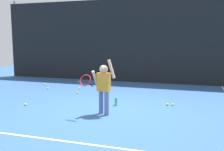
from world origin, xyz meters
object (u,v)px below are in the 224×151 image
Objects in this scene: water_bottle at (116,102)px; tennis_ball_0 at (173,105)px; tennis_ball_2 at (45,84)px; tennis_ball_6 at (167,104)px; tennis_ball_5 at (79,82)px; tennis_ball_7 at (48,88)px; tennis_ball_4 at (77,93)px; tennis_player at (103,85)px; tennis_ball_1 at (25,105)px; tennis_ball_8 at (79,88)px.

water_bottle is 3.33× the size of tennis_ball_0.
tennis_ball_2 and tennis_ball_6 have the same top height.
water_bottle reaches higher than tennis_ball_2.
tennis_ball_0 is 1.00× the size of tennis_ball_5.
tennis_ball_4 is at bearing -16.84° from tennis_ball_7.
tennis_ball_4 and tennis_ball_7 have the same top height.
tennis_player is at bearing -58.14° from tennis_ball_5.
tennis_ball_1 is at bearing -66.90° from tennis_ball_2.
tennis_ball_5 is 1.47m from tennis_ball_8.
tennis_ball_2 and tennis_ball_5 have the same top height.
tennis_ball_0 is (1.50, 0.44, -0.08)m from water_bottle.
tennis_ball_7 is (-0.70, 2.28, 0.00)m from tennis_ball_1.
tennis_ball_5 is (-2.53, 4.07, -0.69)m from tennis_player.
tennis_player is at bearing -38.78° from tennis_ball_7.
tennis_ball_8 is at bearing 157.81° from tennis_ball_0.
tennis_player is 1.09m from water_bottle.
water_bottle reaches higher than tennis_ball_1.
tennis_player is at bearing -3.51° from tennis_ball_1.
tennis_ball_1 is at bearing -162.24° from tennis_ball_6.
tennis_ball_1 is 2.64m from tennis_ball_8.
tennis_ball_7 is (-3.08, 1.53, -0.08)m from water_bottle.
tennis_ball_4 is at bearing -30.19° from tennis_ball_2.
tennis_ball_2 is at bearing 146.16° from tennis_player.
tennis_ball_0 is at bearing -19.39° from tennis_ball_2.
tennis_ball_6 is (3.73, 1.20, 0.00)m from tennis_ball_1.
tennis_ball_0 is 5.47m from tennis_ball_2.
tennis_ball_1 is 1.00× the size of tennis_ball_5.
tennis_ball_6 is (1.35, 0.44, -0.08)m from water_bottle.
tennis_player is 20.46× the size of tennis_ball_0.
tennis_ball_6 and tennis_ball_8 have the same top height.
tennis_ball_7 is (-4.58, 1.09, 0.00)m from tennis_ball_0.
tennis_ball_1 is 1.00× the size of tennis_ball_8.
water_bottle reaches higher than tennis_ball_4.
tennis_ball_2 is 1.00× the size of tennis_ball_6.
tennis_ball_1 is 1.99m from tennis_ball_4.
tennis_ball_5 is 1.00× the size of tennis_ball_8.
tennis_player reaches higher than tennis_ball_1.
tennis_ball_8 is (-1.95, 1.85, -0.08)m from water_bottle.
tennis_ball_1 is (-2.38, -0.76, -0.08)m from water_bottle.
tennis_ball_0 and tennis_ball_7 have the same top height.
tennis_ball_7 is (-4.43, 1.09, 0.00)m from tennis_ball_6.
tennis_ball_4 is (-1.69, 1.11, -0.08)m from water_bottle.
tennis_ball_1 and tennis_ball_2 have the same top height.
tennis_ball_6 is (3.94, -2.73, 0.00)m from tennis_ball_5.
tennis_ball_4 is 1.00× the size of tennis_ball_7.
water_bottle is at bearing -31.63° from tennis_ball_2.
tennis_ball_6 is at bearing -23.08° from tennis_ball_8.
water_bottle reaches higher than tennis_ball_5.
tennis_ball_8 is at bearing -13.47° from tennis_ball_2.
water_bottle is at bearing -162.01° from tennis_ball_6.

